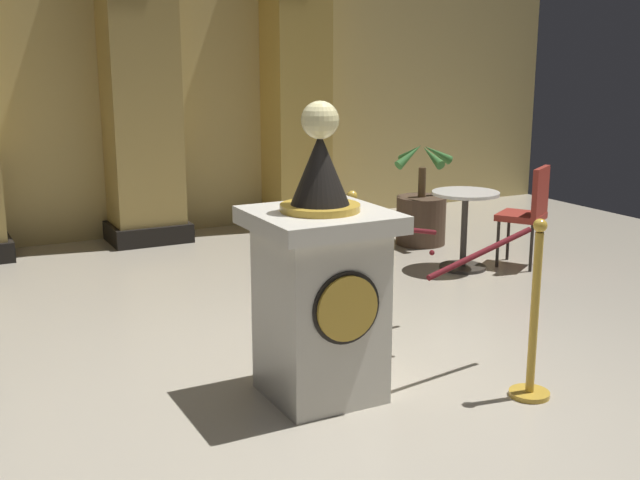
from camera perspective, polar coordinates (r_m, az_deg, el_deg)
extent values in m
plane|color=#B2A893|center=(4.90, 2.27, -10.67)|extent=(11.35, 11.35, 0.00)
cube|color=tan|center=(8.98, -13.53, 12.50)|extent=(11.35, 0.16, 3.84)
cube|color=beige|center=(4.65, 0.00, -5.28)|extent=(0.61, 0.61, 1.02)
cube|color=beige|center=(4.50, 0.00, 1.47)|extent=(0.76, 0.76, 0.10)
cylinder|color=gold|center=(4.34, 1.97, -4.94)|extent=(0.37, 0.03, 0.37)
cylinder|color=black|center=(4.35, 1.90, -4.91)|extent=(0.42, 0.01, 0.42)
cylinder|color=gold|center=(4.49, 0.00, 2.35)|extent=(0.46, 0.46, 0.04)
cone|color=black|center=(4.45, 0.00, 5.17)|extent=(0.34, 0.34, 0.41)
cylinder|color=gold|center=(4.43, 0.00, 7.60)|extent=(0.03, 0.03, 0.05)
sphere|color=beige|center=(4.42, 0.00, 8.62)|extent=(0.21, 0.21, 0.21)
cylinder|color=gold|center=(4.96, 14.80, -10.62)|extent=(0.24, 0.24, 0.03)
cylinder|color=gold|center=(4.79, 15.14, -5.31)|extent=(0.05, 0.05, 1.00)
sphere|color=gold|center=(4.65, 15.54, 1.01)|extent=(0.08, 0.08, 0.08)
cylinder|color=gold|center=(6.13, 2.24, -5.49)|extent=(0.24, 0.24, 0.03)
cylinder|color=gold|center=(6.01, 2.28, -1.49)|extent=(0.05, 0.05, 0.91)
sphere|color=gold|center=(5.90, 2.33, 3.19)|extent=(0.08, 0.08, 0.08)
cylinder|color=#591419|center=(4.98, 11.51, -0.90)|extent=(0.88, 0.15, 0.22)
cylinder|color=#591419|center=(5.60, 5.03, 0.88)|extent=(0.88, 0.15, 0.22)
sphere|color=#591419|center=(5.30, 8.05, -0.91)|extent=(0.04, 0.04, 0.04)
cube|color=black|center=(9.51, -1.80, 1.83)|extent=(0.76, 0.76, 0.20)
cube|color=gold|center=(9.32, -1.88, 12.39)|extent=(0.66, 0.66, 3.69)
cube|color=black|center=(8.88, -12.39, 0.71)|extent=(0.83, 0.83, 0.20)
cube|color=tan|center=(8.68, -12.97, 12.01)|extent=(0.72, 0.72, 3.69)
cylinder|color=#4C3828|center=(8.50, 7.26, 1.41)|extent=(0.52, 0.52, 0.51)
cylinder|color=brown|center=(8.43, 7.34, 4.14)|extent=(0.08, 0.08, 0.31)
cone|color=#387533|center=(8.48, 8.41, 6.19)|extent=(0.37, 0.11, 0.25)
cone|color=#387533|center=(8.51, 6.58, 6.27)|extent=(0.14, 0.36, 0.28)
cone|color=#387533|center=(8.27, 6.46, 6.06)|extent=(0.36, 0.14, 0.28)
cone|color=#387533|center=(8.23, 8.05, 5.98)|extent=(0.12, 0.37, 0.25)
cylinder|color=#332D28|center=(7.62, 10.20, -1.93)|extent=(0.44, 0.44, 0.03)
cylinder|color=#332D28|center=(7.54, 10.31, 0.61)|extent=(0.06, 0.06, 0.72)
cylinder|color=silver|center=(7.47, 10.42, 3.33)|extent=(0.62, 0.62, 0.03)
cylinder|color=black|center=(8.00, 13.36, 0.19)|extent=(0.03, 0.03, 0.45)
cylinder|color=black|center=(7.70, 12.65, -0.28)|extent=(0.03, 0.03, 0.45)
cylinder|color=black|center=(7.91, 15.57, -0.08)|extent=(0.03, 0.03, 0.45)
cylinder|color=black|center=(7.61, 14.94, -0.56)|extent=(0.03, 0.03, 0.45)
cube|color=maroon|center=(7.75, 14.24, 1.66)|extent=(0.55, 0.55, 0.06)
cube|color=maroon|center=(7.66, 15.56, 3.38)|extent=(0.37, 0.25, 0.45)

